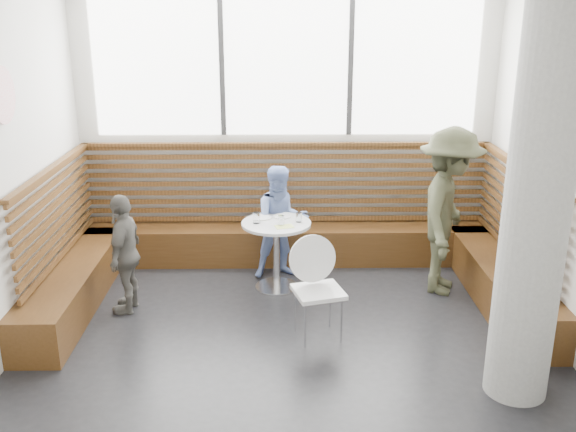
{
  "coord_description": "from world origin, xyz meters",
  "views": [
    {
      "loc": [
        -0.08,
        -5.16,
        3.04
      ],
      "look_at": [
        0.0,
        1.0,
        1.0
      ],
      "focal_mm": 40.0,
      "sensor_mm": 36.0,
      "label": 1
    }
  ],
  "objects_px": {
    "child_left": "(125,253)",
    "child_back": "(281,222)",
    "cafe_chair": "(318,279)",
    "concrete_column": "(537,206)",
    "cafe_table": "(276,241)",
    "adult_man": "(448,212)"
  },
  "relations": [
    {
      "from": "concrete_column",
      "to": "child_left",
      "type": "bearing_deg",
      "value": 156.35
    },
    {
      "from": "concrete_column",
      "to": "cafe_chair",
      "type": "bearing_deg",
      "value": 147.68
    },
    {
      "from": "child_left",
      "to": "child_back",
      "type": "bearing_deg",
      "value": 123.35
    },
    {
      "from": "cafe_chair",
      "to": "adult_man",
      "type": "relative_size",
      "value": 0.53
    },
    {
      "from": "cafe_chair",
      "to": "adult_man",
      "type": "height_order",
      "value": "adult_man"
    },
    {
      "from": "cafe_table",
      "to": "cafe_chair",
      "type": "xyz_separation_m",
      "value": [
        0.4,
        -1.05,
        0.01
      ]
    },
    {
      "from": "cafe_chair",
      "to": "child_left",
      "type": "relative_size",
      "value": 0.77
    },
    {
      "from": "child_left",
      "to": "cafe_chair",
      "type": "bearing_deg",
      "value": 79.57
    },
    {
      "from": "cafe_chair",
      "to": "concrete_column",
      "type": "bearing_deg",
      "value": -47.82
    },
    {
      "from": "adult_man",
      "to": "child_left",
      "type": "height_order",
      "value": "adult_man"
    },
    {
      "from": "child_left",
      "to": "adult_man",
      "type": "bearing_deg",
      "value": 102.61
    },
    {
      "from": "cafe_table",
      "to": "child_back",
      "type": "relative_size",
      "value": 0.59
    },
    {
      "from": "child_back",
      "to": "concrete_column",
      "type": "bearing_deg",
      "value": -64.78
    },
    {
      "from": "cafe_table",
      "to": "concrete_column",
      "type": "bearing_deg",
      "value": -46.04
    },
    {
      "from": "concrete_column",
      "to": "child_back",
      "type": "height_order",
      "value": "concrete_column"
    },
    {
      "from": "adult_man",
      "to": "child_back",
      "type": "height_order",
      "value": "adult_man"
    },
    {
      "from": "cafe_table",
      "to": "child_back",
      "type": "bearing_deg",
      "value": 80.85
    },
    {
      "from": "cafe_chair",
      "to": "child_left",
      "type": "bearing_deg",
      "value": 148.85
    },
    {
      "from": "adult_man",
      "to": "child_left",
      "type": "distance_m",
      "value": 3.43
    },
    {
      "from": "concrete_column",
      "to": "child_back",
      "type": "relative_size",
      "value": 2.42
    },
    {
      "from": "concrete_column",
      "to": "cafe_chair",
      "type": "relative_size",
      "value": 3.31
    },
    {
      "from": "cafe_table",
      "to": "child_left",
      "type": "distance_m",
      "value": 1.62
    }
  ]
}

